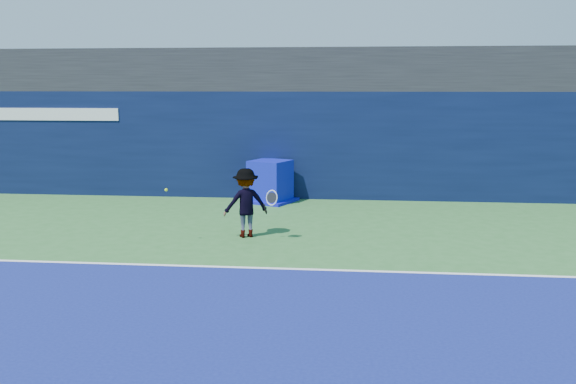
% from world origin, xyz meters
% --- Properties ---
extents(ground, '(80.00, 80.00, 0.00)m').
position_xyz_m(ground, '(0.00, 0.00, 0.00)').
color(ground, '#30692F').
rests_on(ground, ground).
extents(baseline, '(24.00, 0.10, 0.01)m').
position_xyz_m(baseline, '(0.00, 3.00, 0.01)').
color(baseline, white).
rests_on(baseline, ground).
extents(stadium_band, '(36.00, 3.00, 1.20)m').
position_xyz_m(stadium_band, '(0.00, 11.50, 3.60)').
color(stadium_band, black).
rests_on(stadium_band, back_wall_assembly).
extents(back_wall_assembly, '(36.00, 1.03, 3.00)m').
position_xyz_m(back_wall_assembly, '(-0.00, 10.50, 1.50)').
color(back_wall_assembly, black).
rests_on(back_wall_assembly, ground).
extents(equipment_cart, '(1.57, 1.57, 1.15)m').
position_xyz_m(equipment_cart, '(-0.33, 9.49, 0.52)').
color(equipment_cart, '#0B12A6').
rests_on(equipment_cart, ground).
extents(tennis_player, '(1.26, 0.85, 1.46)m').
position_xyz_m(tennis_player, '(-0.31, 5.35, 0.73)').
color(tennis_player, white).
rests_on(tennis_player, ground).
extents(tennis_ball, '(0.06, 0.06, 0.06)m').
position_xyz_m(tennis_ball, '(-1.79, 4.57, 1.11)').
color(tennis_ball, '#ADDA18').
rests_on(tennis_ball, ground).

